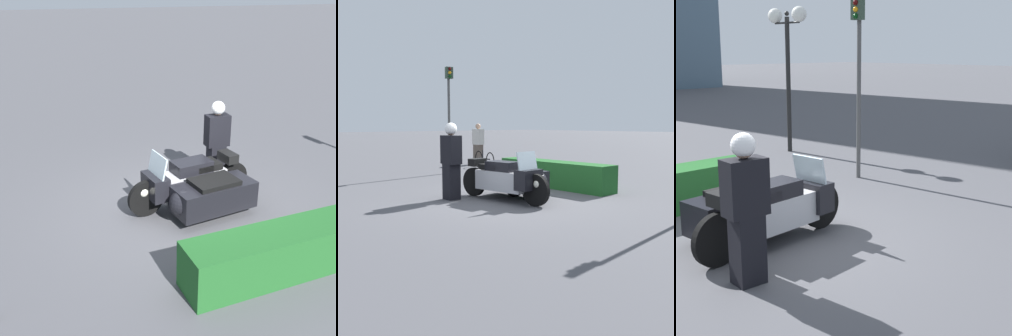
{
  "view_description": "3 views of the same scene",
  "coord_description": "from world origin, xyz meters",
  "views": [
    {
      "loc": [
        3.05,
        6.51,
        3.96
      ],
      "look_at": [
        0.2,
        -0.46,
        0.7
      ],
      "focal_mm": 45.0,
      "sensor_mm": 36.0,
      "label": 1
    },
    {
      "loc": [
        7.02,
        -6.52,
        1.78
      ],
      "look_at": [
        0.31,
        -0.46,
        0.82
      ],
      "focal_mm": 45.0,
      "sensor_mm": 36.0,
      "label": 2
    },
    {
      "loc": [
        -4.23,
        -5.75,
        2.69
      ],
      "look_at": [
        0.78,
        -0.58,
        1.04
      ],
      "focal_mm": 55.0,
      "sensor_mm": 36.0,
      "label": 3
    }
  ],
  "objects": [
    {
      "name": "ground_plane",
      "position": [
        0.0,
        0.0,
        0.0
      ],
      "size": [
        160.0,
        160.0,
        0.0
      ],
      "primitive_type": "plane",
      "color": "#4C4C51"
    },
    {
      "name": "police_motorcycle",
      "position": [
        -0.16,
        0.18,
        0.48
      ],
      "size": [
        2.63,
        1.29,
        1.18
      ],
      "rotation": [
        0.0,
        0.0,
        0.09
      ],
      "color": "black",
      "rests_on": "ground"
    },
    {
      "name": "officer_rider",
      "position": [
        -1.11,
        -0.91,
        0.95
      ],
      "size": [
        0.51,
        0.32,
        1.8
      ],
      "rotation": [
        0.0,
        0.0,
        1.52
      ],
      "color": "black",
      "rests_on": "ground"
    },
    {
      "name": "hedge_bush_curbside",
      "position": [
        -0.77,
        2.34,
        0.37
      ],
      "size": [
        3.68,
        0.69,
        0.73
      ],
      "primitive_type": "cube",
      "color": "#1E5623",
      "rests_on": "ground"
    }
  ]
}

